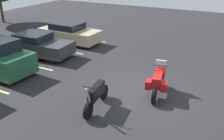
{
  "coord_description": "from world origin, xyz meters",
  "views": [
    {
      "loc": [
        -9.19,
        -3.31,
        5.28
      ],
      "look_at": [
        0.13,
        1.61,
        0.73
      ],
      "focal_mm": 40.07,
      "sensor_mm": 36.0,
      "label": 1
    }
  ],
  "objects_px": {
    "motorcycle_second": "(96,95)",
    "car_charcoal": "(37,45)",
    "motorcycle_touring": "(158,81)",
    "car_champagne": "(69,33)"
  },
  "relations": [
    {
      "from": "car_charcoal",
      "to": "car_champagne",
      "type": "bearing_deg",
      "value": -1.59
    },
    {
      "from": "motorcycle_second",
      "to": "car_charcoal",
      "type": "bearing_deg",
      "value": 60.72
    },
    {
      "from": "car_champagne",
      "to": "car_charcoal",
      "type": "bearing_deg",
      "value": 178.41
    },
    {
      "from": "car_champagne",
      "to": "motorcycle_second",
      "type": "bearing_deg",
      "value": -136.85
    },
    {
      "from": "motorcycle_touring",
      "to": "car_champagne",
      "type": "distance_m",
      "value": 9.14
    },
    {
      "from": "motorcycle_touring",
      "to": "car_charcoal",
      "type": "relative_size",
      "value": 0.48
    },
    {
      "from": "motorcycle_touring",
      "to": "car_charcoal",
      "type": "distance_m",
      "value": 8.18
    },
    {
      "from": "car_charcoal",
      "to": "car_champagne",
      "type": "xyz_separation_m",
      "value": [
        3.11,
        -0.09,
        0.02
      ]
    },
    {
      "from": "motorcycle_touring",
      "to": "car_champagne",
      "type": "height_order",
      "value": "car_champagne"
    },
    {
      "from": "motorcycle_second",
      "to": "car_charcoal",
      "type": "xyz_separation_m",
      "value": [
        3.55,
        6.33,
        0.09
      ]
    }
  ]
}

